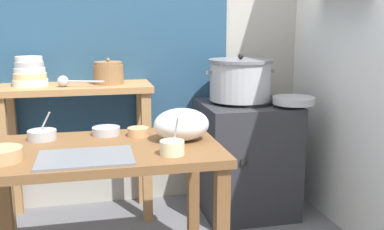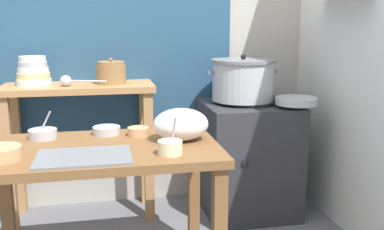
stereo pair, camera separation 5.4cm
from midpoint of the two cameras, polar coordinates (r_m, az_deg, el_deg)
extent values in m
cube|color=#B2ADA3|center=(3.14, -7.50, 12.07)|extent=(4.40, 0.10, 2.60)
cube|color=navy|center=(3.07, -12.22, 12.85)|extent=(1.90, 0.02, 2.10)
cube|color=white|center=(2.70, 23.40, 11.29)|extent=(0.10, 3.20, 2.60)
cube|color=brown|center=(2.08, -11.06, -4.58)|extent=(1.10, 0.66, 0.04)
cube|color=brown|center=(2.51, -22.48, -11.08)|extent=(0.06, 0.06, 0.68)
cube|color=brown|center=(2.51, 0.85, -10.14)|extent=(0.06, 0.06, 0.68)
cube|color=#B27F4C|center=(2.89, -14.14, 3.49)|extent=(0.96, 0.40, 0.04)
cube|color=#B27F4C|center=(2.90, -22.39, -6.18)|extent=(0.06, 0.06, 0.86)
cube|color=#B27F4C|center=(2.85, -5.12, -5.57)|extent=(0.06, 0.06, 0.86)
cube|color=#B27F4C|center=(3.18, -21.40, -4.55)|extent=(0.06, 0.06, 0.86)
cube|color=#B27F4C|center=(3.14, -5.74, -3.97)|extent=(0.06, 0.06, 0.86)
cube|color=#2D2D33|center=(3.03, 7.78, -5.57)|extent=(0.60, 0.60, 0.76)
cylinder|color=black|center=(2.94, 7.99, 1.70)|extent=(0.36, 0.36, 0.02)
cylinder|color=black|center=(2.70, 7.53, -6.20)|extent=(0.04, 0.02, 0.04)
cylinder|color=#B7BABF|center=(2.93, 7.20, 4.38)|extent=(0.40, 0.40, 0.25)
cylinder|color=slate|center=(2.91, 7.27, 7.05)|extent=(0.43, 0.43, 0.02)
sphere|color=black|center=(2.91, 7.28, 7.60)|extent=(0.04, 0.04, 0.04)
cube|color=slate|center=(2.86, 3.02, 5.56)|extent=(0.04, 0.02, 0.02)
cube|color=slate|center=(3.00, 11.25, 5.64)|extent=(0.04, 0.02, 0.02)
cylinder|color=olive|center=(2.88, -10.01, 5.29)|extent=(0.19, 0.19, 0.12)
cylinder|color=olive|center=(2.87, -10.06, 6.73)|extent=(0.18, 0.18, 0.02)
sphere|color=olive|center=(2.87, -10.08, 7.17)|extent=(0.02, 0.02, 0.02)
cylinder|color=silver|center=(2.93, -19.51, 4.10)|extent=(0.22, 0.22, 0.04)
cylinder|color=#E5C684|center=(2.93, -19.56, 4.88)|extent=(0.20, 0.20, 0.04)
cylinder|color=silver|center=(2.92, -19.61, 5.58)|extent=(0.19, 0.19, 0.03)
cylinder|color=#B7BABF|center=(2.92, -19.66, 6.27)|extent=(0.18, 0.18, 0.04)
cylinder|color=silver|center=(2.92, -19.70, 6.96)|extent=(0.16, 0.16, 0.03)
sphere|color=#B7BABF|center=(2.82, -15.69, 4.34)|extent=(0.07, 0.07, 0.07)
cylinder|color=#B7BABF|center=(2.77, -12.84, 4.35)|extent=(0.22, 0.08, 0.01)
cube|color=slate|center=(1.91, -13.21, -5.36)|extent=(0.40, 0.28, 0.01)
ellipsoid|color=white|center=(2.12, -0.73, -1.28)|extent=(0.27, 0.21, 0.16)
cylinder|color=#B7BABF|center=(2.85, 14.02, 1.81)|extent=(0.27, 0.27, 0.05)
cylinder|color=#B7BABF|center=(2.28, -18.34, -2.38)|extent=(0.14, 0.14, 0.05)
cylinder|color=brown|center=(2.28, -18.36, -1.95)|extent=(0.12, 0.12, 0.01)
cylinder|color=#B7BABF|center=(2.28, -18.17, -1.14)|extent=(0.08, 0.05, 0.14)
cylinder|color=beige|center=(1.90, -2.09, -4.29)|extent=(0.11, 0.11, 0.06)
cylinder|color=#BFB28C|center=(1.90, -2.09, -3.56)|extent=(0.09, 0.09, 0.01)
cylinder|color=#B7BABF|center=(1.89, -1.72, -2.60)|extent=(0.03, 0.08, 0.17)
cylinder|color=tan|center=(2.24, -6.39, -2.16)|extent=(0.11, 0.11, 0.04)
cylinder|color=#337238|center=(2.24, -6.39, -1.78)|extent=(0.09, 0.09, 0.01)
cylinder|color=#B7BABF|center=(2.29, -10.49, -1.99)|extent=(0.14, 0.14, 0.04)
cylinder|color=#337238|center=(2.29, -10.50, -1.65)|extent=(0.12, 0.12, 0.01)
cylinder|color=tan|center=(1.99, -23.19, -4.65)|extent=(0.18, 0.18, 0.06)
camera|label=1|loc=(0.03, -89.31, 0.14)|focal=40.69mm
camera|label=2|loc=(0.03, 90.69, -0.14)|focal=40.69mm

